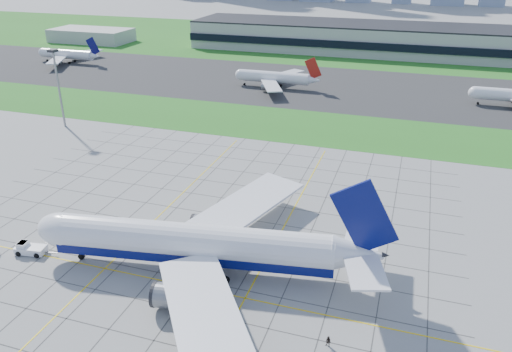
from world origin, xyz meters
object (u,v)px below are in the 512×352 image
Objects in this scene: airliner at (196,244)px; distant_jet_1 at (275,77)px; crew_far at (328,342)px; distant_jet_0 at (68,54)px; light_mast at (57,79)px; pushback_tug at (29,249)px.

airliner reaches higher than distant_jet_1.
crew_far is 0.04× the size of distant_jet_0.
light_mast is 13.83× the size of crew_far.
airliner is at bearing -0.48° from pushback_tug.
airliner is 1.57× the size of distant_jet_1.
crew_far is (60.71, -6.78, -0.13)m from pushback_tug.
crew_far is at bearing -15.41° from pushback_tug.
light_mast is at bearing -53.69° from distant_jet_0.
distant_jet_0 is at bearing 124.37° from airliner.
distant_jet_1 is at bearing 90.96° from airliner.
light_mast is 0.60× the size of distant_jet_1.
distant_jet_1 is at bearing 53.04° from light_mast.
airliner is (76.83, -62.02, -10.43)m from light_mast.
light_mast is 0.60× the size of distant_jet_0.
distant_jet_0 is at bearing 154.72° from crew_far.
crew_far is (26.88, -11.87, -4.83)m from airliner.
pushback_tug is 0.20× the size of distant_jet_0.
light_mast is at bearing 132.05° from airliner.
crew_far is 153.37m from distant_jet_1.
airliner is 135.02m from distant_jet_1.
pushback_tug is 0.20× the size of distant_jet_1.
airliner reaches higher than distant_jet_0.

